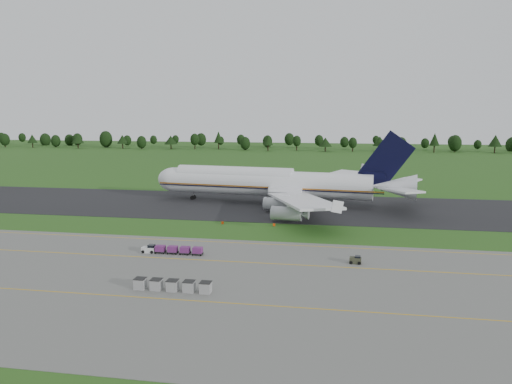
% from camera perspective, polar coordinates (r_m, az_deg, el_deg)
% --- Properties ---
extents(ground, '(600.00, 600.00, 0.00)m').
position_cam_1_polar(ground, '(105.82, -1.34, -4.45)').
color(ground, '#254F17').
rests_on(ground, ground).
extents(apron, '(300.00, 52.00, 0.06)m').
position_cam_1_polar(apron, '(74.09, -6.43, -10.54)').
color(apron, '#60615C').
rests_on(apron, ground).
extents(taxiway, '(300.00, 40.00, 0.08)m').
position_cam_1_polar(taxiway, '(132.79, 0.96, -1.62)').
color(taxiway, black).
rests_on(taxiway, ground).
extents(apron_markings, '(300.00, 30.20, 0.01)m').
position_cam_1_polar(apron_markings, '(80.48, -5.04, -8.87)').
color(apron_markings, '#D49D0C').
rests_on(apron_markings, apron).
extents(tree_line, '(531.45, 20.17, 11.99)m').
position_cam_1_polar(tree_line, '(321.07, 5.50, 5.81)').
color(tree_line, black).
rests_on(tree_line, ground).
extents(aircraft, '(72.60, 70.11, 20.32)m').
position_cam_1_polar(aircraft, '(135.47, 1.94, 1.06)').
color(aircraft, white).
rests_on(aircraft, ground).
extents(baggage_train, '(11.15, 1.43, 1.37)m').
position_cam_1_polar(baggage_train, '(90.12, -9.66, -6.51)').
color(baggage_train, silver).
rests_on(baggage_train, apron).
extents(utility_cart, '(1.98, 1.33, 1.04)m').
position_cam_1_polar(utility_cart, '(84.98, 11.29, -7.68)').
color(utility_cart, '#343626').
rests_on(utility_cart, apron).
extents(uld_row, '(11.18, 1.58, 1.56)m').
position_cam_1_polar(uld_row, '(72.15, -9.51, -10.48)').
color(uld_row, gray).
rests_on(uld_row, apron).
extents(edge_markers, '(12.15, 0.30, 0.60)m').
position_cam_1_polar(edge_markers, '(110.91, -0.91, -3.67)').
color(edge_markers, '#FF4008').
rests_on(edge_markers, ground).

